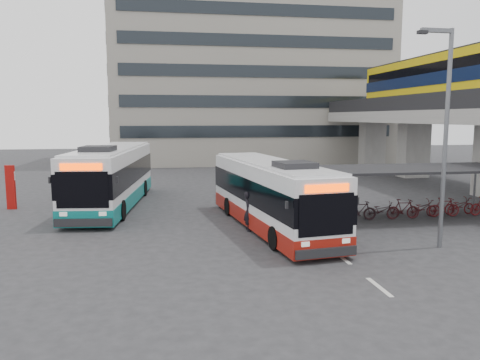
{
  "coord_description": "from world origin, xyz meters",
  "views": [
    {
      "loc": [
        -3.74,
        -18.55,
        5.03
      ],
      "look_at": [
        -0.15,
        3.69,
        2.0
      ],
      "focal_mm": 35.0,
      "sensor_mm": 36.0,
      "label": 1
    }
  ],
  "objects": [
    {
      "name": "ground",
      "position": [
        0.0,
        0.0,
        0.0
      ],
      "size": [
        120.0,
        120.0,
        0.0
      ],
      "primitive_type": "plane",
      "color": "#28282B",
      "rests_on": "ground"
    },
    {
      "name": "viaduct",
      "position": [
        17.0,
        13.33,
        6.23
      ],
      "size": [
        8.0,
        32.0,
        9.68
      ],
      "color": "gray",
      "rests_on": "ground"
    },
    {
      "name": "bike_shelter",
      "position": [
        8.47,
        3.0,
        1.3
      ],
      "size": [
        10.0,
        4.0,
        2.54
      ],
      "color": "#595B60",
      "rests_on": "ground"
    },
    {
      "name": "office_block",
      "position": [
        6.0,
        36.0,
        12.5
      ],
      "size": [
        30.0,
        15.0,
        25.0
      ],
      "primitive_type": "cube",
      "color": "gray",
      "rests_on": "ground"
    },
    {
      "name": "road_markings",
      "position": [
        2.5,
        -3.0,
        0.01
      ],
      "size": [
        0.15,
        7.6,
        0.01
      ],
      "color": "beige",
      "rests_on": "ground"
    },
    {
      "name": "bus_main",
      "position": [
        0.97,
        1.99,
        1.53
      ],
      "size": [
        3.85,
        11.33,
        3.29
      ],
      "rotation": [
        0.0,
        0.0,
        0.13
      ],
      "color": "white",
      "rests_on": "ground"
    },
    {
      "name": "bus_teal",
      "position": [
        -6.69,
        8.52,
        1.68
      ],
      "size": [
        3.93,
        12.42,
        3.61
      ],
      "rotation": [
        0.0,
        0.0,
        -0.11
      ],
      "color": "white",
      "rests_on": "ground"
    },
    {
      "name": "pedestrian",
      "position": [
        -0.1,
        1.53,
        0.88
      ],
      "size": [
        0.43,
        0.65,
        1.77
      ],
      "primitive_type": "imported",
      "rotation": [
        0.0,
        0.0,
        1.56
      ],
      "color": "black",
      "rests_on": "ground"
    },
    {
      "name": "lamp_post",
      "position": [
        6.65,
        -2.32,
        4.71
      ],
      "size": [
        1.45,
        0.22,
        8.27
      ],
      "rotation": [
        0.0,
        0.0,
        0.03
      ],
      "color": "#595B60",
      "rests_on": "ground"
    },
    {
      "name": "sign_totem_north",
      "position": [
        -12.12,
        8.48,
        1.26
      ],
      "size": [
        0.53,
        0.22,
        2.44
      ],
      "rotation": [
        0.0,
        0.0,
        -0.14
      ],
      "color": "#9C0D09",
      "rests_on": "ground"
    }
  ]
}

